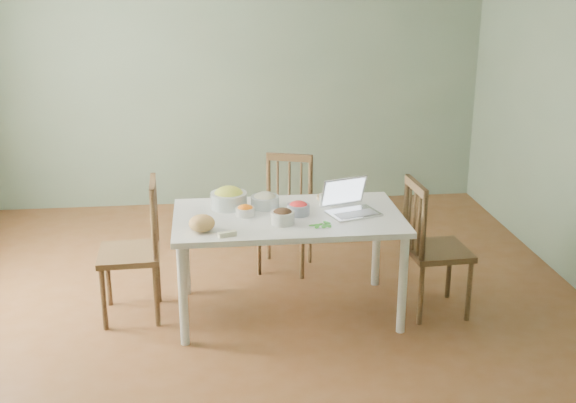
{
  "coord_description": "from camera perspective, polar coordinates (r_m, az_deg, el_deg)",
  "views": [
    {
      "loc": [
        -0.31,
        -4.82,
        2.45
      ],
      "look_at": [
        0.23,
        -0.07,
        0.84
      ],
      "focal_mm": 45.59,
      "sensor_mm": 36.0,
      "label": 1
    }
  ],
  "objects": [
    {
      "name": "basil_bunch",
      "position": [
        4.89,
        2.52,
        -1.76
      ],
      "size": [
        0.18,
        0.18,
        0.02
      ],
      "primitive_type": null,
      "color": "#2C7120",
      "rests_on": "dining_table"
    },
    {
      "name": "bread_boule",
      "position": [
        4.8,
        -6.73,
        -1.69
      ],
      "size": [
        0.23,
        0.23,
        0.11
      ],
      "primitive_type": "ellipsoid",
      "rotation": [
        0.0,
        0.0,
        0.42
      ],
      "color": "tan",
      "rests_on": "dining_table"
    },
    {
      "name": "flatbread",
      "position": [
        5.43,
        3.43,
        0.32
      ],
      "size": [
        0.24,
        0.24,
        0.02
      ],
      "primitive_type": "cylinder",
      "rotation": [
        0.0,
        0.0,
        0.06
      ],
      "color": "tan",
      "rests_on": "dining_table"
    },
    {
      "name": "bowl_onion",
      "position": [
        5.22,
        -1.81,
        0.11
      ],
      "size": [
        0.25,
        0.25,
        0.11
      ],
      "primitive_type": null,
      "rotation": [
        0.0,
        0.0,
        -0.26
      ],
      "color": "beige",
      "rests_on": "dining_table"
    },
    {
      "name": "chair_left",
      "position": [
        5.24,
        -12.3,
        -3.76
      ],
      "size": [
        0.44,
        0.46,
        1.0
      ],
      "primitive_type": null,
      "rotation": [
        0.0,
        0.0,
        -1.54
      ],
      "color": "#332213",
      "rests_on": "floor"
    },
    {
      "name": "chair_right",
      "position": [
        5.3,
        11.61,
        -3.52
      ],
      "size": [
        0.44,
        0.46,
        0.99
      ],
      "primitive_type": null,
      "rotation": [
        0.0,
        0.0,
        1.62
      ],
      "color": "#332213",
      "rests_on": "floor"
    },
    {
      "name": "bowl_broccoli",
      "position": [
        5.31,
        3.22,
        0.29
      ],
      "size": [
        0.17,
        0.17,
        0.09
      ],
      "primitive_type": null,
      "rotation": [
        0.0,
        0.0,
        0.2
      ],
      "color": "#2A6825",
      "rests_on": "dining_table"
    },
    {
      "name": "bowl_squash",
      "position": [
        5.22,
        -4.64,
        0.31
      ],
      "size": [
        0.28,
        0.28,
        0.15
      ],
      "primitive_type": null,
      "rotation": [
        0.0,
        0.0,
        -0.06
      ],
      "color": "gold",
      "rests_on": "dining_table"
    },
    {
      "name": "wall_back",
      "position": [
        7.41,
        -4.15,
        9.96
      ],
      "size": [
        5.0,
        0.0,
        2.7
      ],
      "primitive_type": "cube",
      "color": "#5D6E5A",
      "rests_on": "ground"
    },
    {
      "name": "laptop",
      "position": [
        5.08,
        5.17,
        0.22
      ],
      "size": [
        0.42,
        0.39,
        0.23
      ],
      "primitive_type": null,
      "rotation": [
        0.0,
        0.0,
        0.31
      ],
      "color": "silver",
      "rests_on": "dining_table"
    },
    {
      "name": "bowl_carrot",
      "position": [
        5.07,
        -3.35,
        -0.7
      ],
      "size": [
        0.17,
        0.17,
        0.07
      ],
      "primitive_type": null,
      "rotation": [
        0.0,
        0.0,
        -0.33
      ],
      "color": "#FF650F",
      "rests_on": "dining_table"
    },
    {
      "name": "butter_stick",
      "position": [
        4.71,
        -4.77,
        -2.55
      ],
      "size": [
        0.13,
        0.07,
        0.03
      ],
      "primitive_type": "cube",
      "rotation": [
        0.0,
        0.0,
        0.32
      ],
      "color": "#EBE5C1",
      "rests_on": "dining_table"
    },
    {
      "name": "bowl_redpep",
      "position": [
        5.08,
        0.82,
        -0.51
      ],
      "size": [
        0.19,
        0.19,
        0.09
      ],
      "primitive_type": null,
      "rotation": [
        0.0,
        0.0,
        -0.23
      ],
      "color": "red",
      "rests_on": "dining_table"
    },
    {
      "name": "chair_far",
      "position": [
        5.91,
        -0.25,
        -1.08
      ],
      "size": [
        0.52,
        0.5,
        0.93
      ],
      "primitive_type": null,
      "rotation": [
        0.0,
        0.0,
        -0.33
      ],
      "color": "#332213",
      "rests_on": "floor"
    },
    {
      "name": "bowl_mushroom",
      "position": [
        4.9,
        -0.42,
        -1.16
      ],
      "size": [
        0.17,
        0.17,
        0.11
      ],
      "primitive_type": null,
      "rotation": [
        0.0,
        0.0,
        0.08
      ],
      "color": "black",
      "rests_on": "dining_table"
    },
    {
      "name": "dining_table",
      "position": [
        5.21,
        0.0,
        -4.92
      ],
      "size": [
        1.59,
        0.89,
        0.74
      ],
      "primitive_type": null,
      "color": "white",
      "rests_on": "floor"
    },
    {
      "name": "wall_front",
      "position": [
        2.59,
        1.02,
        -6.56
      ],
      "size": [
        5.0,
        0.0,
        2.7
      ],
      "primitive_type": "cube",
      "color": "#5D6E5A",
      "rests_on": "ground"
    },
    {
      "name": "floor",
      "position": [
        5.42,
        -2.58,
        -8.36
      ],
      "size": [
        5.0,
        5.0,
        0.0
      ],
      "primitive_type": "cube",
      "color": "brown",
      "rests_on": "ground"
    }
  ]
}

